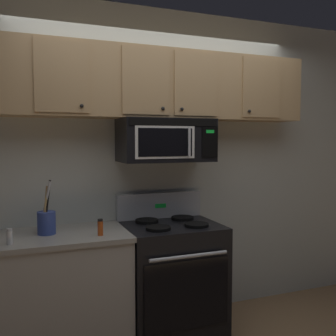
{
  "coord_description": "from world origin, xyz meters",
  "views": [
    {
      "loc": [
        -1.12,
        -2.4,
        1.58
      ],
      "look_at": [
        0.0,
        0.49,
        1.35
      ],
      "focal_mm": 40.91,
      "sensor_mm": 36.0,
      "label": 1
    }
  ],
  "objects_px": {
    "over_range_microwave": "(166,140)",
    "salt_shaker": "(10,237)",
    "utensil_crock_blue": "(46,221)",
    "spice_jar": "(100,227)",
    "stove_range": "(171,276)"
  },
  "relations": [
    {
      "from": "stove_range",
      "to": "over_range_microwave",
      "type": "relative_size",
      "value": 1.47
    },
    {
      "from": "salt_shaker",
      "to": "spice_jar",
      "type": "distance_m",
      "value": 0.6
    },
    {
      "from": "over_range_microwave",
      "to": "utensil_crock_blue",
      "type": "height_order",
      "value": "over_range_microwave"
    },
    {
      "from": "utensil_crock_blue",
      "to": "stove_range",
      "type": "bearing_deg",
      "value": -1.33
    },
    {
      "from": "over_range_microwave",
      "to": "utensil_crock_blue",
      "type": "relative_size",
      "value": 1.94
    },
    {
      "from": "spice_jar",
      "to": "over_range_microwave",
      "type": "bearing_deg",
      "value": 24.36
    },
    {
      "from": "over_range_microwave",
      "to": "salt_shaker",
      "type": "relative_size",
      "value": 7.29
    },
    {
      "from": "spice_jar",
      "to": "salt_shaker",
      "type": "bearing_deg",
      "value": -177.87
    },
    {
      "from": "over_range_microwave",
      "to": "salt_shaker",
      "type": "distance_m",
      "value": 1.38
    },
    {
      "from": "stove_range",
      "to": "spice_jar",
      "type": "bearing_deg",
      "value": -165.48
    },
    {
      "from": "salt_shaker",
      "to": "over_range_microwave",
      "type": "bearing_deg",
      "value": 13.81
    },
    {
      "from": "salt_shaker",
      "to": "utensil_crock_blue",
      "type": "bearing_deg",
      "value": 39.52
    },
    {
      "from": "over_range_microwave",
      "to": "utensil_crock_blue",
      "type": "distance_m",
      "value": 1.12
    },
    {
      "from": "stove_range",
      "to": "over_range_microwave",
      "type": "xyz_separation_m",
      "value": [
        -0.0,
        0.12,
        1.11
      ]
    },
    {
      "from": "stove_range",
      "to": "spice_jar",
      "type": "xyz_separation_m",
      "value": [
        -0.6,
        -0.16,
        0.49
      ]
    }
  ]
}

